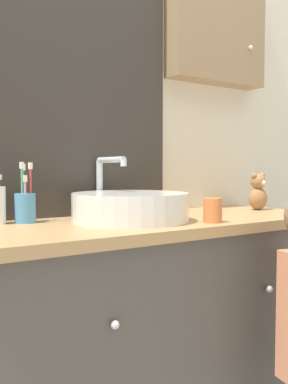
% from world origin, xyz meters
% --- Properties ---
extents(wall_back, '(3.20, 0.18, 2.50)m').
position_xyz_m(wall_back, '(0.02, 0.62, 1.28)').
color(wall_back, beige).
rests_on(wall_back, ground_plane).
extents(vanity_counter, '(1.35, 0.52, 0.84)m').
position_xyz_m(vanity_counter, '(0.00, 0.34, 0.42)').
color(vanity_counter, '#4C4742').
rests_on(vanity_counter, ground_plane).
extents(sink_basin, '(0.39, 0.45, 0.22)m').
position_xyz_m(sink_basin, '(-0.10, 0.34, 0.89)').
color(sink_basin, white).
rests_on(sink_basin, vanity_counter).
extents(toothbrush_holder, '(0.07, 0.07, 0.20)m').
position_xyz_m(toothbrush_holder, '(-0.41, 0.49, 0.90)').
color(toothbrush_holder, '#4C93C6').
rests_on(toothbrush_holder, vanity_counter).
extents(teddy_bear, '(0.09, 0.07, 0.16)m').
position_xyz_m(teddy_bear, '(0.56, 0.37, 0.92)').
color(teddy_bear, '#9E7047').
rests_on(teddy_bear, vanity_counter).
extents(drinking_cup, '(0.06, 0.06, 0.08)m').
position_xyz_m(drinking_cup, '(0.10, 0.16, 0.88)').
color(drinking_cup, orange).
rests_on(drinking_cup, vanity_counter).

